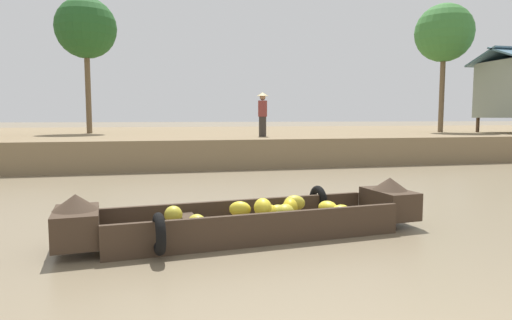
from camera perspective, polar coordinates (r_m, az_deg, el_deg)
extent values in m
plane|color=#7A6B51|center=(11.49, -4.63, -3.07)|extent=(300.00, 300.00, 0.00)
cube|color=#7F6B4C|center=(24.16, -9.23, 2.55)|extent=(160.00, 20.00, 0.98)
cube|color=#3D2D21|center=(6.49, -0.57, -9.22)|extent=(4.22, 1.52, 0.12)
cube|color=#3D2D21|center=(6.91, -1.93, -6.43)|extent=(4.12, 0.50, 0.32)
cube|color=#3D2D21|center=(5.97, 1.01, -8.34)|extent=(4.12, 0.50, 0.32)
cube|color=#3D2D21|center=(7.49, 16.71, -5.31)|extent=(0.64, 0.99, 0.43)
cone|color=#3D2D21|center=(7.44, 16.78, -2.93)|extent=(0.61, 0.61, 0.20)
cube|color=#3D2D21|center=(6.12, -22.03, -7.90)|extent=(0.64, 0.99, 0.43)
cone|color=#3D2D21|center=(6.05, -22.14, -5.01)|extent=(0.61, 0.61, 0.20)
cube|color=#3D2D21|center=(6.22, -8.37, -7.69)|extent=(0.30, 1.01, 0.05)
torus|color=black|center=(7.53, 7.96, -5.23)|extent=(0.17, 0.53, 0.52)
torus|color=black|center=(5.53, -12.33, -9.24)|extent=(0.17, 0.53, 0.52)
ellipsoid|color=yellow|center=(6.75, 9.18, -6.07)|extent=(0.35, 0.39, 0.21)
ellipsoid|color=yellow|center=(6.50, 4.40, -6.07)|extent=(0.29, 0.37, 0.27)
ellipsoid|color=gold|center=(6.93, 4.96, -5.52)|extent=(0.37, 0.30, 0.24)
ellipsoid|color=yellow|center=(6.23, 0.88, -6.16)|extent=(0.25, 0.32, 0.27)
ellipsoid|color=yellow|center=(6.26, 1.79, -6.85)|extent=(0.36, 0.34, 0.24)
ellipsoid|color=yellow|center=(6.67, 10.87, -6.52)|extent=(0.29, 0.25, 0.21)
ellipsoid|color=yellow|center=(6.32, 2.78, -6.77)|extent=(0.29, 0.24, 0.23)
ellipsoid|color=gold|center=(6.28, -10.54, -6.90)|extent=(0.34, 0.35, 0.25)
ellipsoid|color=yellow|center=(6.44, 0.97, -6.22)|extent=(0.28, 0.32, 0.18)
ellipsoid|color=gold|center=(5.97, -7.57, -7.89)|extent=(0.31, 0.34, 0.21)
ellipsoid|color=yellow|center=(6.33, -2.06, -6.33)|extent=(0.37, 0.32, 0.23)
ellipsoid|color=gold|center=(6.36, 3.77, -6.61)|extent=(0.36, 0.37, 0.22)
cube|color=#3D2D21|center=(21.52, 21.73, 0.72)|extent=(3.07, 3.41, 0.12)
cube|color=#3D2D21|center=(21.92, 22.05, 1.37)|extent=(2.40, 2.85, 0.32)
cube|color=#3D2D21|center=(21.08, 21.45, 1.24)|extent=(2.40, 2.85, 0.32)
cube|color=#3D2D21|center=(21.05, 27.35, 1.19)|extent=(1.01, 0.98, 0.46)
cone|color=#3D2D21|center=(21.03, 27.39, 2.08)|extent=(0.79, 0.79, 0.20)
cube|color=#3D2D21|center=(22.14, 16.44, 1.76)|extent=(1.01, 0.98, 0.46)
cone|color=#3D2D21|center=(22.12, 16.47, 2.61)|extent=(0.79, 0.79, 0.20)
cube|color=#3D2D21|center=(21.71, 19.77, 1.45)|extent=(0.79, 0.70, 0.05)
cylinder|color=#4C3826|center=(24.20, 26.55, 4.04)|extent=(0.16, 0.16, 0.70)
cylinder|color=brown|center=(21.53, -20.74, 8.89)|extent=(0.24, 0.24, 4.26)
sphere|color=#235623|center=(21.84, -20.98, 15.53)|extent=(2.66, 2.66, 2.66)
cylinder|color=brown|center=(23.53, 22.74, 8.60)|extent=(0.24, 0.24, 4.34)
sphere|color=#387533|center=(23.83, 22.98, 14.78)|extent=(2.73, 2.73, 2.73)
cylinder|color=#332D28|center=(16.86, 0.85, 4.31)|extent=(0.28, 0.28, 0.75)
cylinder|color=brown|center=(16.86, 0.85, 6.60)|extent=(0.34, 0.34, 0.60)
sphere|color=#9E7556|center=(16.87, 0.85, 8.03)|extent=(0.22, 0.22, 0.22)
cone|color=tan|center=(16.88, 0.85, 8.44)|extent=(0.44, 0.44, 0.14)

